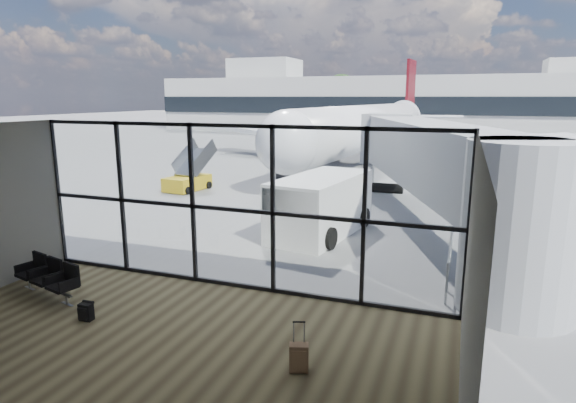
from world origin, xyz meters
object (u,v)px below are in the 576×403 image
Objects in this scene: service_van at (320,205)px; backpack at (86,312)px; mobile_stairs at (188,181)px; suitcase at (299,358)px; belt_loader at (302,167)px; airliner at (370,127)px; seating_row at (50,275)px.

backpack is at bearing -100.18° from service_van.
mobile_stairs is at bearing 110.22° from backpack.
belt_loader is (-7.15, 21.59, 0.37)m from suitcase.
backpack is at bearing -66.16° from belt_loader.
backpack is 0.14× the size of mobile_stairs.
mobile_stairs is at bearing -108.97° from airliner.
mobile_stairs is at bearing -107.60° from belt_loader.
suitcase is at bearing 5.30° from seating_row.
belt_loader is at bearing 120.10° from service_van.
service_van is (-2.34, 9.26, 0.85)m from suitcase.
airliner is (0.77, 30.90, 2.53)m from backpack.
mobile_stairs is (-6.44, 14.99, 0.31)m from backpack.
seating_row is at bearing -65.84° from mobile_stairs.
service_van is at bearing 72.57° from seating_row.
suitcase is at bearing -6.38° from backpack.
service_van is (5.04, 8.05, 0.60)m from seating_row.
seating_row is 14.79m from mobile_stairs.
seating_row is 9.51m from service_van.
suitcase is at bearing -45.70° from mobile_stairs.
belt_loader is at bearing 59.80° from mobile_stairs.
belt_loader is (-1.74, 21.28, 0.44)m from backpack.
airliner reaches higher than suitcase.
backpack is 31.02m from airliner.
service_van reaches higher than suitcase.
seating_row is 7.48m from suitcase.
mobile_stairs is (-7.21, -15.91, -2.22)m from airliner.
suitcase is (5.41, -0.32, 0.08)m from backpack.
seating_row is 0.68× the size of mobile_stairs.
airliner reaches higher than seating_row.
belt_loader reaches higher than suitcase.
mobile_stairs is (-9.51, 6.05, -0.61)m from service_van.
backpack is 0.47× the size of suitcase.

